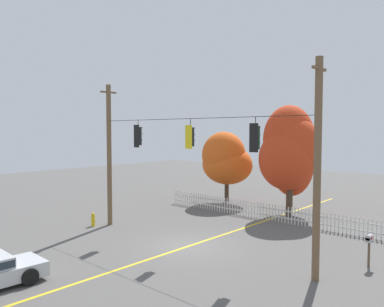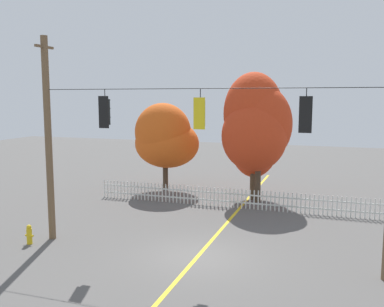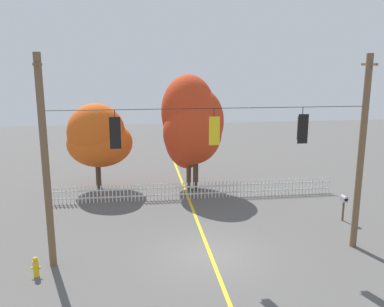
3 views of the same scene
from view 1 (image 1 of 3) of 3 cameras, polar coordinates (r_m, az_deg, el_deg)
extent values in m
plane|color=#565451|center=(19.66, -0.43, -13.58)|extent=(80.00, 80.00, 0.00)
cube|color=gold|center=(19.66, -0.43, -13.57)|extent=(0.16, 36.00, 0.01)
cylinder|color=brown|center=(23.77, -12.19, -0.27)|extent=(0.29, 0.29, 8.50)
cylinder|color=brown|center=(15.25, 18.11, -2.37)|extent=(0.29, 0.29, 8.50)
cube|color=brown|center=(23.83, -12.31, 8.88)|extent=(0.10, 1.10, 0.10)
cube|color=brown|center=(15.35, 18.37, 11.89)|extent=(0.10, 1.10, 0.10)
cylinder|color=black|center=(18.81, -0.44, 5.21)|extent=(12.91, 0.02, 0.02)
cylinder|color=black|center=(21.57, -8.00, 4.43)|extent=(0.03, 0.03, 0.38)
cube|color=black|center=(21.49, -8.25, 2.57)|extent=(0.43, 0.02, 1.25)
cube|color=black|center=(21.57, -7.98, 2.58)|extent=(0.30, 0.24, 1.01)
cylinder|color=red|center=(21.66, -7.72, 3.48)|extent=(0.20, 0.03, 0.20)
cube|color=black|center=(21.69, -7.63, 3.78)|extent=(0.22, 0.12, 0.06)
cylinder|color=#463B09|center=(21.66, -7.71, 2.58)|extent=(0.20, 0.03, 0.20)
cube|color=black|center=(21.69, -7.62, 2.89)|extent=(0.22, 0.12, 0.06)
cylinder|color=#073513|center=(21.67, -7.70, 1.69)|extent=(0.20, 0.03, 0.20)
cube|color=black|center=(21.69, -7.62, 2.00)|extent=(0.22, 0.12, 0.06)
cylinder|color=black|center=(18.75, -0.24, 4.55)|extent=(0.03, 0.03, 0.43)
cube|color=yellow|center=(18.65, -0.51, 2.47)|extent=(0.43, 0.02, 1.15)
cube|color=black|center=(18.75, -0.24, 2.48)|extent=(0.30, 0.24, 0.93)
cylinder|color=red|center=(18.84, 0.03, 3.42)|extent=(0.20, 0.03, 0.20)
cube|color=black|center=(18.88, 0.12, 3.77)|extent=(0.22, 0.12, 0.06)
cylinder|color=#463B09|center=(18.85, 0.03, 2.48)|extent=(0.20, 0.03, 0.20)
cube|color=black|center=(18.88, 0.12, 2.83)|extent=(0.22, 0.12, 0.06)
cylinder|color=#073513|center=(18.85, 0.03, 1.54)|extent=(0.20, 0.03, 0.20)
cube|color=black|center=(18.88, 0.12, 1.90)|extent=(0.22, 0.12, 0.06)
cylinder|color=black|center=(16.48, 9.42, 4.73)|extent=(0.03, 0.03, 0.39)
cube|color=black|center=(16.37, 9.15, 2.32)|extent=(0.43, 0.02, 1.23)
cube|color=black|center=(16.48, 9.40, 2.33)|extent=(0.30, 0.24, 0.99)
cylinder|color=red|center=(16.59, 9.66, 3.47)|extent=(0.20, 0.03, 0.20)
cube|color=black|center=(16.63, 9.75, 3.87)|extent=(0.22, 0.12, 0.06)
cylinder|color=#463B09|center=(16.59, 9.65, 2.33)|extent=(0.20, 0.03, 0.20)
cube|color=black|center=(16.63, 9.74, 2.73)|extent=(0.22, 0.12, 0.06)
cylinder|color=#073513|center=(16.60, 9.64, 1.20)|extent=(0.20, 0.03, 0.20)
cube|color=black|center=(16.64, 9.72, 1.59)|extent=(0.22, 0.12, 0.06)
cube|color=silver|center=(30.45, -2.57, -6.47)|extent=(0.06, 0.04, 1.05)
cube|color=silver|center=(30.29, -2.26, -6.52)|extent=(0.06, 0.04, 1.05)
cube|color=silver|center=(30.14, -1.96, -6.57)|extent=(0.06, 0.04, 1.05)
cube|color=silver|center=(29.99, -1.65, -6.62)|extent=(0.06, 0.04, 1.05)
cube|color=silver|center=(29.84, -1.33, -6.67)|extent=(0.06, 0.04, 1.05)
cube|color=silver|center=(29.69, -1.02, -6.72)|extent=(0.06, 0.04, 1.05)
cube|color=silver|center=(29.54, -0.70, -6.77)|extent=(0.06, 0.04, 1.05)
cube|color=silver|center=(29.39, -0.38, -6.82)|extent=(0.06, 0.04, 1.05)
cube|color=silver|center=(29.24, -0.05, -6.88)|extent=(0.06, 0.04, 1.05)
cube|color=silver|center=(29.10, 0.28, -6.93)|extent=(0.06, 0.04, 1.05)
cube|color=silver|center=(28.95, 0.61, -6.98)|extent=(0.06, 0.04, 1.05)
cube|color=silver|center=(28.81, 0.95, -7.03)|extent=(0.06, 0.04, 1.05)
cube|color=silver|center=(28.66, 1.29, -7.09)|extent=(0.06, 0.04, 1.05)
cube|color=silver|center=(28.52, 1.63, -7.14)|extent=(0.06, 0.04, 1.05)
cube|color=silver|center=(28.38, 1.97, -7.19)|extent=(0.06, 0.04, 1.05)
cube|color=silver|center=(28.24, 2.32, -7.25)|extent=(0.06, 0.04, 1.05)
cube|color=silver|center=(28.10, 2.68, -7.30)|extent=(0.06, 0.04, 1.05)
cube|color=silver|center=(27.96, 3.03, -7.36)|extent=(0.06, 0.04, 1.05)
cube|color=silver|center=(27.82, 3.40, -7.41)|extent=(0.06, 0.04, 1.05)
cube|color=silver|center=(27.69, 3.76, -7.47)|extent=(0.06, 0.04, 1.05)
cube|color=silver|center=(27.55, 4.13, -7.52)|extent=(0.06, 0.04, 1.05)
cube|color=silver|center=(27.42, 4.50, -7.58)|extent=(0.06, 0.04, 1.05)
cube|color=silver|center=(27.29, 4.87, -7.63)|extent=(0.06, 0.04, 1.05)
cube|color=silver|center=(27.16, 5.25, -7.69)|extent=(0.06, 0.04, 1.05)
cube|color=silver|center=(27.03, 5.64, -7.74)|extent=(0.06, 0.04, 1.05)
cube|color=silver|center=(26.90, 6.02, -7.80)|extent=(0.06, 0.04, 1.05)
cube|color=silver|center=(26.77, 6.41, -7.86)|extent=(0.06, 0.04, 1.05)
cube|color=silver|center=(26.64, 6.81, -7.91)|extent=(0.06, 0.04, 1.05)
cube|color=silver|center=(26.52, 7.21, -7.97)|extent=(0.06, 0.04, 1.05)
cube|color=silver|center=(26.39, 7.61, -8.03)|extent=(0.06, 0.04, 1.05)
cube|color=silver|center=(26.27, 8.01, -8.08)|extent=(0.06, 0.04, 1.05)
cube|color=silver|center=(26.15, 8.42, -8.14)|extent=(0.06, 0.04, 1.05)
cube|color=silver|center=(26.03, 8.84, -8.20)|extent=(0.06, 0.04, 1.05)
cube|color=silver|center=(25.91, 9.25, -8.26)|extent=(0.06, 0.04, 1.05)
cube|color=silver|center=(25.80, 9.68, -8.31)|extent=(0.06, 0.04, 1.05)
cube|color=silver|center=(25.68, 10.10, -8.37)|extent=(0.06, 0.04, 1.05)
cube|color=silver|center=(25.57, 10.53, -8.43)|extent=(0.06, 0.04, 1.05)
cube|color=silver|center=(25.45, 10.96, -8.49)|extent=(0.06, 0.04, 1.05)
cube|color=silver|center=(25.34, 11.40, -8.54)|extent=(0.06, 0.04, 1.05)
cube|color=silver|center=(25.23, 11.84, -8.60)|extent=(0.06, 0.04, 1.05)
cube|color=silver|center=(25.12, 12.29, -8.66)|extent=(0.06, 0.04, 1.05)
cube|color=silver|center=(25.02, 12.74, -8.72)|extent=(0.06, 0.04, 1.05)
cube|color=silver|center=(24.91, 13.19, -8.77)|extent=(0.06, 0.04, 1.05)
cube|color=silver|center=(24.81, 13.65, -8.83)|extent=(0.06, 0.04, 1.05)
cube|color=silver|center=(24.71, 14.11, -8.89)|extent=(0.06, 0.04, 1.05)
cube|color=silver|center=(24.60, 14.57, -8.95)|extent=(0.06, 0.04, 1.05)
cube|color=silver|center=(24.51, 15.04, -9.00)|extent=(0.06, 0.04, 1.05)
cube|color=silver|center=(24.41, 15.52, -9.06)|extent=(0.06, 0.04, 1.05)
cube|color=silver|center=(24.31, 15.99, -9.12)|extent=(0.06, 0.04, 1.05)
cube|color=silver|center=(24.22, 16.47, -9.17)|extent=(0.06, 0.04, 1.05)
cube|color=silver|center=(24.13, 16.96, -9.23)|extent=(0.06, 0.04, 1.05)
cube|color=silver|center=(24.04, 17.45, -9.29)|extent=(0.06, 0.04, 1.05)
cube|color=silver|center=(23.95, 17.94, -9.34)|extent=(0.06, 0.04, 1.05)
cube|color=silver|center=(23.86, 18.43, -9.40)|extent=(0.06, 0.04, 1.05)
cube|color=silver|center=(23.78, 18.93, -9.45)|extent=(0.06, 0.04, 1.05)
cube|color=silver|center=(23.69, 19.44, -9.51)|extent=(0.06, 0.04, 1.05)
cube|color=silver|center=(23.61, 19.95, -9.56)|extent=(0.06, 0.04, 1.05)
cube|color=silver|center=(23.53, 20.46, -9.62)|extent=(0.06, 0.04, 1.05)
cube|color=silver|center=(23.45, 20.97, -9.67)|extent=(0.06, 0.04, 1.05)
cube|color=silver|center=(23.38, 21.49, -9.73)|extent=(0.06, 0.04, 1.05)
cube|color=silver|center=(23.30, 22.01, -9.78)|extent=(0.06, 0.04, 1.05)
cube|color=silver|center=(23.23, 22.53, -9.83)|extent=(0.06, 0.04, 1.05)
cube|color=silver|center=(23.16, 23.06, -9.89)|extent=(0.06, 0.04, 1.05)
cube|color=silver|center=(23.09, 23.59, -9.94)|extent=(0.06, 0.04, 1.05)
cube|color=silver|center=(23.02, 24.13, -9.99)|extent=(0.06, 0.04, 1.05)
cube|color=silver|center=(22.96, 24.67, -10.04)|extent=(0.06, 0.04, 1.05)
cube|color=silver|center=(22.90, 25.21, -10.09)|extent=(0.06, 0.04, 1.05)
cube|color=silver|center=(22.84, 25.75, -10.14)|extent=(0.06, 0.04, 1.05)
cube|color=silver|center=(22.78, 26.30, -10.19)|extent=(0.06, 0.04, 1.05)
cube|color=silver|center=(25.30, 11.87, -9.06)|extent=(17.41, 0.03, 0.08)
cube|color=silver|center=(25.21, 11.88, -8.07)|extent=(17.41, 0.03, 0.08)
cylinder|color=#473828|center=(30.99, 5.17, -5.20)|extent=(0.34, 0.34, 2.24)
ellipsoid|color=#DB5619|center=(30.42, 5.24, -1.67)|extent=(4.21, 3.44, 3.10)
ellipsoid|color=#DB5619|center=(30.29, 4.72, -0.29)|extent=(3.66, 3.06, 3.74)
cylinder|color=brown|center=(27.03, 14.10, -6.61)|extent=(0.31, 0.31, 2.18)
ellipsoid|color=red|center=(27.17, 14.59, -1.18)|extent=(3.08, 2.61, 4.71)
ellipsoid|color=red|center=(26.19, 14.30, -1.05)|extent=(2.89, 2.54, 3.74)
cylinder|color=#473828|center=(26.38, 14.35, -6.24)|extent=(0.35, 0.35, 2.74)
ellipsoid|color=red|center=(26.06, 13.83, -0.86)|extent=(3.71, 3.41, 4.05)
ellipsoid|color=red|center=(26.27, 14.82, 0.58)|extent=(3.60, 3.18, 4.45)
ellipsoid|color=red|center=(26.63, 14.17, 1.92)|extent=(3.47, 3.32, 4.72)
cylinder|color=black|center=(17.63, -25.22, -14.84)|extent=(0.20, 0.65, 0.64)
cylinder|color=black|center=(16.11, -22.93, -16.54)|extent=(0.20, 0.65, 0.64)
cube|color=white|center=(17.48, -22.38, -14.13)|extent=(0.20, 0.05, 0.10)
cube|color=white|center=(16.65, -21.02, -14.98)|extent=(0.20, 0.05, 0.10)
cylinder|color=gold|center=(24.20, -14.47, -9.64)|extent=(0.22, 0.22, 0.65)
sphere|color=gold|center=(24.12, -14.49, -8.73)|extent=(0.20, 0.20, 0.20)
cylinder|color=gold|center=(24.31, -14.67, -9.50)|extent=(0.08, 0.08, 0.08)
cylinder|color=gold|center=(24.07, -14.27, -9.62)|extent=(0.08, 0.08, 0.08)
cube|color=brown|center=(18.33, 24.78, -13.44)|extent=(0.08, 0.08, 1.05)
cube|color=#99999E|center=(18.16, 24.83, -11.51)|extent=(0.22, 0.44, 0.20)
cylinder|color=#99999E|center=(18.14, 24.84, -11.20)|extent=(0.22, 0.44, 0.22)
cube|color=red|center=(18.00, 25.14, -11.29)|extent=(0.02, 0.08, 0.12)
camera|label=2|loc=(7.99, -55.07, 3.98)|focal=39.87mm
camera|label=3|loc=(15.90, -55.72, 10.23)|focal=37.81mm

